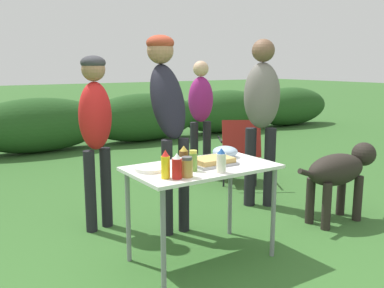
# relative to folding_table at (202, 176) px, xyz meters

# --- Properties ---
(ground_plane) EXTENTS (60.00, 60.00, 0.00)m
(ground_plane) POSITION_rel_folding_table_xyz_m (0.00, 0.00, -0.66)
(ground_plane) COLOR #336028
(shrub_hedge) EXTENTS (14.40, 0.90, 0.93)m
(shrub_hedge) POSITION_rel_folding_table_xyz_m (0.00, 4.91, -0.20)
(shrub_hedge) COLOR #234C1E
(shrub_hedge) RESTS_ON ground
(folding_table) EXTENTS (1.10, 0.64, 0.74)m
(folding_table) POSITION_rel_folding_table_xyz_m (0.00, 0.00, 0.00)
(folding_table) COLOR silver
(folding_table) RESTS_ON ground
(food_tray) EXTENTS (0.34, 0.24, 0.06)m
(food_tray) POSITION_rel_folding_table_xyz_m (0.09, -0.01, 0.10)
(food_tray) COLOR #9E9EA3
(food_tray) RESTS_ON folding_table
(plate_stack) EXTENTS (0.23, 0.23, 0.03)m
(plate_stack) POSITION_rel_folding_table_xyz_m (-0.39, 0.09, 0.09)
(plate_stack) COLOR white
(plate_stack) RESTS_ON folding_table
(mixing_bowl) EXTENTS (0.21, 0.21, 0.09)m
(mixing_bowl) POSITION_rel_folding_table_xyz_m (0.34, 0.15, 0.12)
(mixing_bowl) COLOR #99B2CC
(mixing_bowl) RESTS_ON folding_table
(paper_cup_stack) EXTENTS (0.08, 0.08, 0.10)m
(paper_cup_stack) POSITION_rel_folding_table_xyz_m (-0.26, -0.07, 0.13)
(paper_cup_stack) COLOR white
(paper_cup_stack) RESTS_ON folding_table
(spice_jar) EXTENTS (0.08, 0.08, 0.14)m
(spice_jar) POSITION_rel_folding_table_xyz_m (-0.27, -0.21, 0.15)
(spice_jar) COLOR #B2893D
(spice_jar) RESTS_ON folding_table
(mustard_bottle) EXTENTS (0.06, 0.06, 0.19)m
(mustard_bottle) POSITION_rel_folding_table_xyz_m (-0.40, -0.16, 0.17)
(mustard_bottle) COLOR yellow
(mustard_bottle) RESTS_ON folding_table
(relish_jar) EXTENTS (0.06, 0.06, 0.15)m
(relish_jar) POSITION_rel_folding_table_xyz_m (-0.14, -0.09, 0.15)
(relish_jar) COLOR olive
(relish_jar) RESTS_ON folding_table
(mayo_bottle) EXTENTS (0.07, 0.07, 0.18)m
(mayo_bottle) POSITION_rel_folding_table_xyz_m (-0.00, -0.24, 0.16)
(mayo_bottle) COLOR silver
(mayo_bottle) RESTS_ON folding_table
(ketchup_bottle) EXTENTS (0.07, 0.07, 0.17)m
(ketchup_bottle) POSITION_rel_folding_table_xyz_m (-0.34, -0.21, 0.16)
(ketchup_bottle) COLOR red
(ketchup_bottle) RESTS_ON folding_table
(beer_bottle) EXTENTS (0.07, 0.07, 0.17)m
(beer_bottle) POSITION_rel_folding_table_xyz_m (-0.17, -0.01, 0.16)
(beer_bottle) COLOR brown
(beer_bottle) RESTS_ON folding_table
(standing_person_with_beanie) EXTENTS (0.32, 0.49, 1.75)m
(standing_person_with_beanie) POSITION_rel_folding_table_xyz_m (0.11, 0.69, 0.49)
(standing_person_with_beanie) COLOR black
(standing_person_with_beanie) RESTS_ON ground
(standing_person_in_navy_coat) EXTENTS (0.36, 0.30, 1.57)m
(standing_person_in_navy_coat) POSITION_rel_folding_table_xyz_m (-0.44, 1.02, 0.33)
(standing_person_in_navy_coat) COLOR black
(standing_person_in_navy_coat) RESTS_ON ground
(standing_person_in_dark_puffer) EXTENTS (0.46, 0.43, 1.74)m
(standing_person_in_dark_puffer) POSITION_rel_folding_table_xyz_m (1.24, 0.72, 0.39)
(standing_person_in_dark_puffer) COLOR black
(standing_person_in_dark_puffer) RESTS_ON ground
(standing_person_in_red_jacket) EXTENTS (0.38, 0.30, 1.54)m
(standing_person_in_red_jacket) POSITION_rel_folding_table_xyz_m (1.41, 2.08, 0.26)
(standing_person_in_red_jacket) COLOR black
(standing_person_in_red_jacket) RESTS_ON ground
(dog) EXTENTS (1.07, 0.31, 0.74)m
(dog) POSITION_rel_folding_table_xyz_m (1.57, -0.04, -0.17)
(dog) COLOR #28231E
(dog) RESTS_ON ground
(camp_chair_green_behind_table) EXTENTS (0.70, 0.74, 0.83)m
(camp_chair_green_behind_table) POSITION_rel_folding_table_xyz_m (1.57, 1.46, -0.20)
(camp_chair_green_behind_table) COLOR maroon
(camp_chair_green_behind_table) RESTS_ON ground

